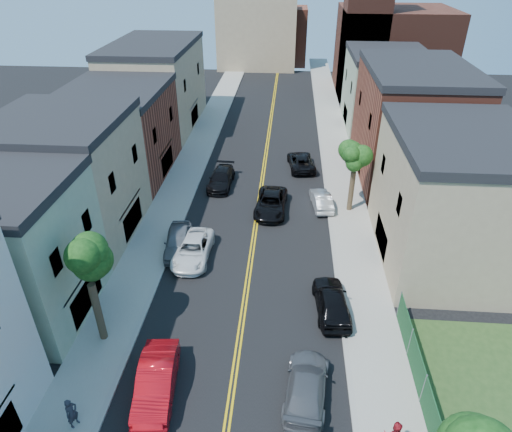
% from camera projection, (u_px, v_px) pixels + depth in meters
% --- Properties ---
extents(sidewalk_left, '(3.20, 100.00, 0.15)m').
position_uv_depth(sidewalk_left, '(192.00, 157.00, 48.19)').
color(sidewalk_left, gray).
rests_on(sidewalk_left, ground).
extents(sidewalk_right, '(3.20, 100.00, 0.15)m').
position_uv_depth(sidewalk_right, '(339.00, 162.00, 47.16)').
color(sidewalk_right, gray).
rests_on(sidewalk_right, ground).
extents(curb_left, '(0.30, 100.00, 0.15)m').
position_uv_depth(curb_left, '(208.00, 158.00, 48.08)').
color(curb_left, gray).
rests_on(curb_left, ground).
extents(curb_right, '(0.30, 100.00, 0.15)m').
position_uv_depth(curb_right, '(323.00, 161.00, 47.27)').
color(curb_right, gray).
rests_on(curb_right, ground).
extents(bldg_left_palegrn, '(9.00, 8.00, 8.50)m').
position_uv_depth(bldg_left_palegrn, '(3.00, 255.00, 25.99)').
color(bldg_left_palegrn, gray).
rests_on(bldg_left_palegrn, ground).
extents(bldg_left_tan_near, '(9.00, 10.00, 9.00)m').
position_uv_depth(bldg_left_tan_near, '(69.00, 182.00, 33.52)').
color(bldg_left_tan_near, '#998466').
rests_on(bldg_left_tan_near, ground).
extents(bldg_left_brick, '(9.00, 12.00, 8.00)m').
position_uv_depth(bldg_left_brick, '(119.00, 135.00, 43.14)').
color(bldg_left_brick, brown).
rests_on(bldg_left_brick, ground).
extents(bldg_left_tan_far, '(9.00, 16.00, 9.50)m').
position_uv_depth(bldg_left_tan_far, '(157.00, 88.00, 54.66)').
color(bldg_left_tan_far, '#998466').
rests_on(bldg_left_tan_far, ground).
extents(bldg_right_tan, '(9.00, 12.00, 9.00)m').
position_uv_depth(bldg_right_tan, '(453.00, 202.00, 30.84)').
color(bldg_right_tan, '#998466').
rests_on(bldg_right_tan, ground).
extents(bldg_right_brick, '(9.00, 14.00, 10.00)m').
position_uv_depth(bldg_right_brick, '(410.00, 126.00, 42.49)').
color(bldg_right_brick, brown).
rests_on(bldg_right_brick, ground).
extents(bldg_right_palegrn, '(9.00, 12.00, 8.50)m').
position_uv_depth(bldg_right_palegrn, '(384.00, 92.00, 54.80)').
color(bldg_right_palegrn, gray).
rests_on(bldg_right_palegrn, ground).
extents(church, '(16.20, 14.20, 22.60)m').
position_uv_depth(church, '(386.00, 44.00, 65.90)').
color(church, '#4C2319').
rests_on(church, ground).
extents(backdrop_left, '(14.00, 8.00, 12.00)m').
position_uv_depth(backdrop_left, '(257.00, 34.00, 80.59)').
color(backdrop_left, '#998466').
rests_on(backdrop_left, ground).
extents(backdrop_center, '(10.00, 8.00, 10.00)m').
position_uv_depth(backdrop_center, '(280.00, 36.00, 84.25)').
color(backdrop_center, brown).
rests_on(backdrop_center, ground).
extents(fence_right, '(0.04, 15.00, 1.90)m').
position_uv_depth(fence_right, '(431.00, 417.00, 20.57)').
color(fence_right, '#143F1E').
rests_on(fence_right, sidewalk_right).
extents(tree_left_mid, '(5.20, 5.20, 9.29)m').
position_uv_depth(tree_left_mid, '(82.00, 247.00, 22.68)').
color(tree_left_mid, '#3C2F1E').
rests_on(tree_left_mid, sidewalk_left).
extents(tree_right_far, '(4.40, 4.40, 8.03)m').
position_uv_depth(tree_right_far, '(357.00, 149.00, 35.69)').
color(tree_right_far, '#3C2F1E').
rests_on(tree_right_far, sidewalk_right).
extents(red_sedan, '(2.31, 5.27, 1.68)m').
position_uv_depth(red_sedan, '(156.00, 381.00, 22.56)').
color(red_sedan, red).
rests_on(red_sedan, ground).
extents(white_pickup, '(2.54, 5.39, 1.49)m').
position_uv_depth(white_pickup, '(193.00, 250.00, 32.46)').
color(white_pickup, white).
rests_on(white_pickup, ground).
extents(grey_car_left, '(2.54, 5.06, 1.65)m').
position_uv_depth(grey_car_left, '(178.00, 241.00, 33.25)').
color(grey_car_left, slate).
rests_on(grey_car_left, ground).
extents(black_car_left, '(2.31, 5.26, 1.50)m').
position_uv_depth(black_car_left, '(221.00, 178.00, 42.32)').
color(black_car_left, black).
rests_on(black_car_left, ground).
extents(grey_car_right, '(2.66, 5.31, 1.48)m').
position_uv_depth(grey_car_right, '(306.00, 386.00, 22.42)').
color(grey_car_right, '#505257').
rests_on(grey_car_right, ground).
extents(black_car_right, '(2.41, 5.10, 1.69)m').
position_uv_depth(black_car_right, '(332.00, 301.00, 27.62)').
color(black_car_right, black).
rests_on(black_car_right, ground).
extents(silver_car_right, '(2.02, 4.37, 1.39)m').
position_uv_depth(silver_car_right, '(321.00, 200.00, 38.88)').
color(silver_car_right, '#B6BBBF').
rests_on(silver_car_right, ground).
extents(dark_car_right_far, '(3.13, 5.53, 1.46)m').
position_uv_depth(dark_car_right_far, '(301.00, 161.00, 45.74)').
color(dark_car_right_far, black).
rests_on(dark_car_right_far, ground).
extents(black_suv_lane, '(2.84, 5.67, 1.54)m').
position_uv_depth(black_suv_lane, '(271.00, 203.00, 38.25)').
color(black_suv_lane, black).
rests_on(black_suv_lane, ground).
extents(pedestrian_left, '(0.63, 0.74, 1.72)m').
position_uv_depth(pedestrian_left, '(72.00, 413.00, 20.83)').
color(pedestrian_left, '#26252D').
rests_on(pedestrian_left, sidewalk_left).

